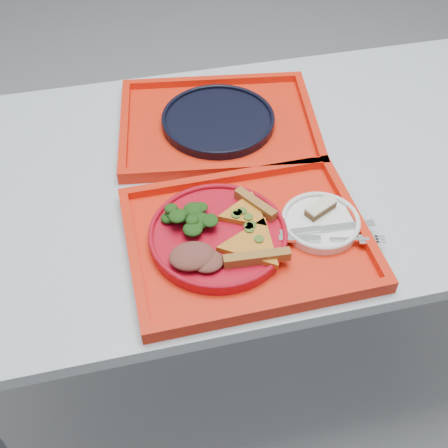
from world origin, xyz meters
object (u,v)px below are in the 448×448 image
at_px(tray_main, 247,241).
at_px(navy_plate, 218,121).
at_px(dinner_plate, 218,237).
at_px(dessert_bar, 321,208).
at_px(tray_far, 218,126).

relative_size(tray_main, navy_plate, 1.73).
height_order(dinner_plate, dessert_bar, dessert_bar).
distance_m(tray_main, dinner_plate, 0.06).
bearing_deg(navy_plate, dessert_bar, -68.71).
relative_size(tray_main, dessert_bar, 6.53).
bearing_deg(tray_main, dinner_plate, 169.25).
height_order(dinner_plate, navy_plate, dinner_plate).
relative_size(dinner_plate, dessert_bar, 3.77).
xyz_separation_m(tray_main, tray_far, (0.02, 0.36, 0.00)).
xyz_separation_m(navy_plate, dessert_bar, (0.13, -0.33, 0.01)).
bearing_deg(dinner_plate, tray_far, 77.34).
xyz_separation_m(tray_far, dessert_bar, (0.13, -0.33, 0.03)).
xyz_separation_m(tray_far, navy_plate, (0.00, 0.00, 0.01)).
xyz_separation_m(dinner_plate, navy_plate, (0.08, 0.35, -0.00)).
xyz_separation_m(tray_far, dinner_plate, (-0.08, -0.35, 0.02)).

